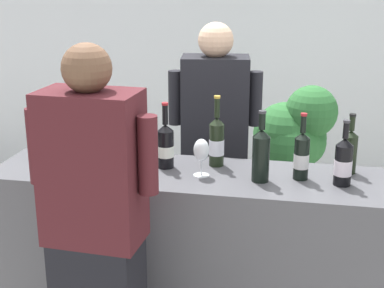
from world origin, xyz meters
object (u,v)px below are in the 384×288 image
object	(u,v)px
wine_bottle_2	(66,141)
wine_bottle_8	(166,145)
wine_bottle_0	(112,154)
wine_bottle_3	(261,154)
wine_glass	(201,151)
person_server	(214,167)
potted_shrub	(293,146)
ice_bucket	(51,135)
person_guest	(97,252)
wine_bottle_6	(343,162)
wine_bottle_1	(55,150)
wine_bottle_9	(131,149)
wine_bottle_4	(350,150)
wine_bottle_7	(217,141)
wine_bottle_5	(302,156)

from	to	relation	value
wine_bottle_2	wine_bottle_8	size ratio (longest dim) A/B	1.01
wine_bottle_0	wine_bottle_3	world-z (taller)	wine_bottle_3
wine_glass	person_server	xyz separation A→B (m)	(-0.04, 0.64, -0.31)
potted_shrub	ice_bucket	bearing A→B (deg)	-140.78
wine_bottle_0	person_guest	bearing A→B (deg)	-80.00
wine_bottle_8	person_server	distance (m)	0.65
ice_bucket	person_server	xyz separation A→B (m)	(0.83, 0.45, -0.29)
wine_bottle_6	wine_bottle_1	bearing A→B (deg)	-174.90
wine_bottle_2	person_server	bearing A→B (deg)	41.96
wine_bottle_1	wine_bottle_2	size ratio (longest dim) A/B	0.95
person_server	wine_bottle_9	bearing A→B (deg)	-115.46
wine_bottle_2	person_guest	world-z (taller)	person_guest
wine_bottle_0	wine_bottle_4	xyz separation A→B (m)	(1.14, 0.26, 0.01)
wine_bottle_6	wine_bottle_8	size ratio (longest dim) A/B	0.93
wine_bottle_1	wine_bottle_8	distance (m)	0.55
wine_bottle_9	ice_bucket	distance (m)	0.56
wine_bottle_2	person_guest	distance (m)	0.74
person_guest	potted_shrub	distance (m)	1.93
wine_bottle_3	wine_bottle_7	bearing A→B (deg)	143.05
wine_bottle_3	ice_bucket	size ratio (longest dim) A/B	1.68
wine_bottle_0	wine_bottle_1	bearing A→B (deg)	-172.43
wine_bottle_2	person_server	size ratio (longest dim) A/B	0.20
wine_bottle_7	wine_bottle_9	distance (m)	0.44
wine_bottle_2	wine_bottle_7	xyz separation A→B (m)	(0.76, 0.14, 0.00)
wine_bottle_9	wine_bottle_0	bearing A→B (deg)	-145.29
wine_bottle_8	person_guest	xyz separation A→B (m)	(-0.15, -0.62, -0.29)
wine_bottle_1	wine_bottle_9	xyz separation A→B (m)	(0.36, 0.09, -0.01)
wine_bottle_3	wine_glass	bearing A→B (deg)	177.23
wine_bottle_8	person_guest	world-z (taller)	person_guest
wine_bottle_3	wine_bottle_7	distance (m)	0.30
wine_bottle_2	wine_bottle_3	xyz separation A→B (m)	(1.00, -0.04, 0.01)
potted_shrub	person_guest	bearing A→B (deg)	-113.40
ice_bucket	wine_bottle_0	bearing A→B (deg)	-31.19
wine_bottle_4	wine_bottle_9	bearing A→B (deg)	-169.21
wine_bottle_6	potted_shrub	bearing A→B (deg)	101.45
wine_bottle_9	wine_glass	bearing A→B (deg)	3.00
wine_bottle_0	wine_bottle_7	size ratio (longest dim) A/B	0.83
wine_bottle_3	person_guest	world-z (taller)	person_guest
wine_bottle_3	wine_bottle_5	size ratio (longest dim) A/B	1.06
person_guest	person_server	bearing A→B (deg)	75.06
wine_bottle_0	person_server	bearing A→B (deg)	61.02
wine_bottle_3	wine_bottle_8	bearing A→B (deg)	168.35
wine_bottle_7	wine_bottle_9	bearing A→B (deg)	-155.05
wine_bottle_4	wine_bottle_3	bearing A→B (deg)	-154.88
person_server	person_guest	world-z (taller)	person_guest
person_server	potted_shrub	xyz separation A→B (m)	(0.45, 0.60, -0.02)
person_server	wine_bottle_7	bearing A→B (deg)	-79.93
wine_bottle_5	wine_glass	world-z (taller)	wine_bottle_5
wine_bottle_0	wine_bottle_5	distance (m)	0.91
wine_bottle_5	potted_shrub	bearing A→B (deg)	92.73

